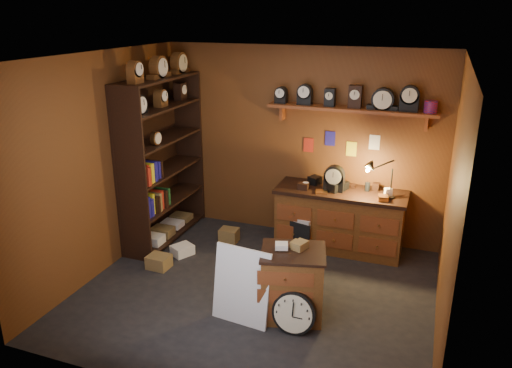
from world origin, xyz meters
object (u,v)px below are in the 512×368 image
(workbench, at_px, (340,216))
(low_cabinet, at_px, (292,281))
(shelving_unit, at_px, (160,154))
(big_round_clock, at_px, (294,313))

(workbench, relative_size, low_cabinet, 2.03)
(shelving_unit, height_order, workbench, shelving_unit)
(shelving_unit, xyz_separation_m, low_cabinet, (2.32, -1.28, -0.84))
(low_cabinet, bearing_deg, workbench, 70.68)
(low_cabinet, xyz_separation_m, big_round_clock, (0.11, -0.29, -0.19))
(shelving_unit, bearing_deg, low_cabinet, -28.99)
(workbench, distance_m, low_cabinet, 1.78)
(big_round_clock, bearing_deg, workbench, 88.78)
(big_round_clock, bearing_deg, low_cabinet, 109.90)
(low_cabinet, bearing_deg, big_round_clock, -84.62)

